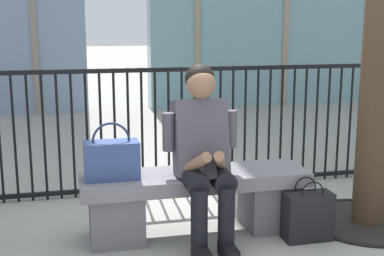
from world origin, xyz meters
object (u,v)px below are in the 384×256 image
stone_bench (195,197)px  seated_person_with_phone (203,149)px  handbag_on_bench (112,159)px  shopping_bag (308,216)px

stone_bench → seated_person_with_phone: (0.02, -0.13, 0.38)m
handbag_on_bench → stone_bench: bearing=1.0°
stone_bench → handbag_on_bench: handbag_on_bench is taller
seated_person_with_phone → handbag_on_bench: size_ratio=3.12×
seated_person_with_phone → stone_bench: bearing=100.5°
handbag_on_bench → shopping_bag: bearing=-12.1°
handbag_on_bench → shopping_bag: 1.40m
seated_person_with_phone → handbag_on_bench: bearing=168.9°
seated_person_with_phone → handbag_on_bench: seated_person_with_phone is taller
stone_bench → seated_person_with_phone: 0.40m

